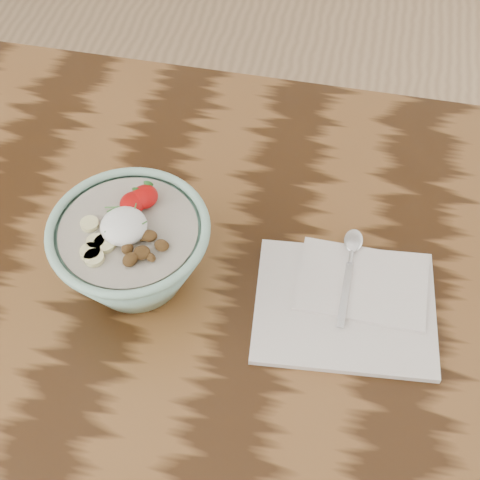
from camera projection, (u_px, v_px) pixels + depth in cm
name	position (u px, v px, depth cm)	size (l,w,h in cm)	color
table	(259.00, 321.00, 101.24)	(160.00, 90.00, 75.00)	#331D0C
breakfast_bowl	(132.00, 249.00, 89.00)	(21.24, 21.24, 14.25)	#91C3AD
napkin	(348.00, 301.00, 91.76)	(26.26, 22.00, 1.51)	white
spoon	(351.00, 254.00, 95.11)	(2.88, 16.71, 0.87)	silver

